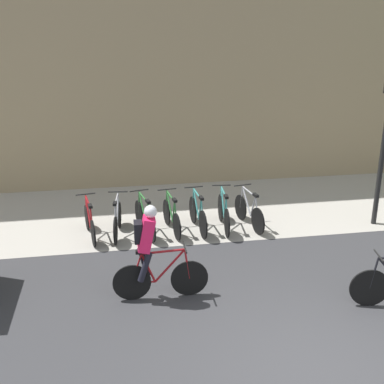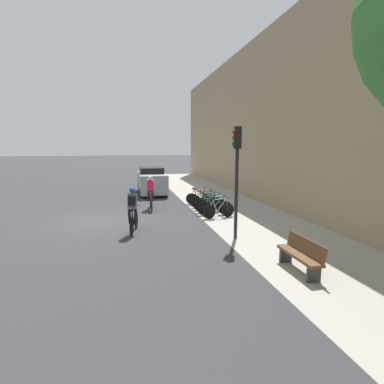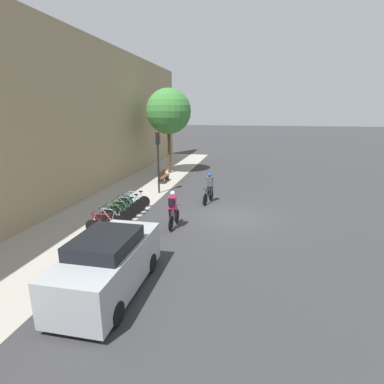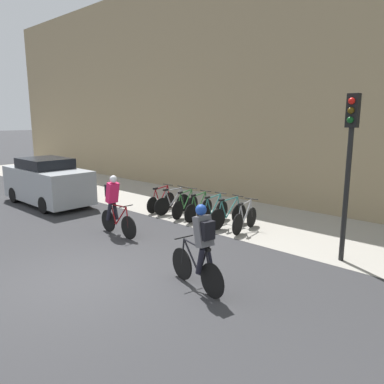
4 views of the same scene
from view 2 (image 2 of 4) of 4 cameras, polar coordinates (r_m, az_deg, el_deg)
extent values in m
plane|color=#333335|center=(13.97, -17.07, -5.35)|extent=(200.00, 200.00, 0.00)
cube|color=#A39E93|center=(15.01, 9.63, -4.10)|extent=(44.00, 4.50, 0.01)
cube|color=#9E8966|center=(15.88, 18.90, 13.95)|extent=(44.00, 0.60, 9.75)
cylinder|color=black|center=(15.29, -7.68, -2.53)|extent=(0.68, 0.05, 0.68)
cylinder|color=black|center=(16.30, -7.94, -1.83)|extent=(0.68, 0.05, 0.68)
cylinder|color=maroon|center=(15.58, -7.79, -1.26)|extent=(0.57, 0.05, 0.62)
cylinder|color=maroon|center=(15.96, -7.89, -1.09)|extent=(0.27, 0.05, 0.58)
cylinder|color=maroon|center=(15.65, -7.84, -0.17)|extent=(0.77, 0.06, 0.07)
cylinder|color=maroon|center=(16.10, -7.89, -1.99)|extent=(0.42, 0.04, 0.05)
cylinder|color=maroon|center=(16.16, -7.93, -0.93)|extent=(0.22, 0.04, 0.56)
cylinder|color=maroon|center=(15.28, -7.72, -1.43)|extent=(0.12, 0.04, 0.59)
cylinder|color=black|center=(15.26, -7.75, -0.18)|extent=(0.04, 0.46, 0.03)
cube|color=black|center=(16.02, -7.94, 0.12)|extent=(0.20, 0.08, 0.06)
cube|color=#EA1E56|center=(15.88, -7.94, 1.25)|extent=(0.33, 0.33, 0.63)
sphere|color=silver|center=(15.75, -7.95, 2.69)|extent=(0.22, 0.22, 0.22)
cylinder|color=black|center=(16.01, -8.30, -0.78)|extent=(0.28, 0.12, 0.56)
cylinder|color=black|center=(16.02, -7.51, -0.76)|extent=(0.24, 0.11, 0.56)
cube|color=black|center=(16.01, -7.97, 1.49)|extent=(0.15, 0.26, 0.36)
cylinder|color=black|center=(12.29, -10.58, -5.32)|extent=(0.69, 0.17, 0.70)
cylinder|color=black|center=(11.30, -11.41, -6.59)|extent=(0.69, 0.17, 0.70)
cylinder|color=black|center=(11.89, -10.88, -4.42)|extent=(0.57, 0.15, 0.62)
cylinder|color=black|center=(11.53, -11.19, -4.92)|extent=(0.27, 0.09, 0.58)
cylinder|color=black|center=(11.72, -11.01, -3.19)|extent=(0.76, 0.19, 0.07)
cylinder|color=black|center=(11.50, -11.23, -6.36)|extent=(0.41, 0.11, 0.05)
cylinder|color=black|center=(11.32, -11.37, -5.12)|extent=(0.22, 0.07, 0.56)
cylinder|color=black|center=(12.19, -10.65, -4.05)|extent=(0.12, 0.06, 0.59)
cylinder|color=black|center=(12.08, -10.72, -2.56)|extent=(0.12, 0.46, 0.03)
cube|color=black|center=(11.34, -11.34, -3.47)|extent=(0.21, 0.12, 0.06)
cube|color=#5B5B60|center=(11.38, -11.30, -1.74)|extent=(0.38, 0.38, 0.63)
sphere|color=#1E47AD|center=(11.39, -11.29, 0.37)|extent=(0.26, 0.26, 0.22)
cylinder|color=black|center=(11.43, -10.71, -4.62)|extent=(0.29, 0.16, 0.56)
cylinder|color=black|center=(11.46, -11.80, -4.61)|extent=(0.26, 0.15, 0.56)
cube|color=black|center=(11.23, -11.43, -1.61)|extent=(0.19, 0.28, 0.36)
cylinder|color=black|center=(17.77, 2.82, -1.02)|extent=(0.13, 0.60, 0.61)
cylinder|color=black|center=(17.37, -0.22, -1.23)|extent=(0.13, 0.60, 0.61)
cylinder|color=maroon|center=(17.58, 1.80, -0.18)|extent=(0.13, 0.56, 0.62)
cylinder|color=maroon|center=(17.43, 0.67, -0.30)|extent=(0.08, 0.26, 0.58)
cylinder|color=maroon|center=(17.49, 1.47, 0.71)|extent=(0.16, 0.75, 0.07)
cylinder|color=maroon|center=(17.44, 0.40, -1.21)|extent=(0.10, 0.41, 0.05)
cylinder|color=maroon|center=(17.36, 0.06, -0.32)|extent=(0.07, 0.22, 0.56)
cylinder|color=maroon|center=(17.70, 2.71, -0.10)|extent=(0.05, 0.12, 0.58)
cylinder|color=black|center=(17.64, 2.59, 0.95)|extent=(0.46, 0.10, 0.03)
cube|color=black|center=(17.34, 0.34, 0.73)|extent=(0.11, 0.21, 0.06)
cylinder|color=black|center=(17.03, 3.46, -1.38)|extent=(0.11, 0.65, 0.65)
cylinder|color=black|center=(16.90, 0.20, -1.44)|extent=(0.11, 0.65, 0.65)
cylinder|color=#99999E|center=(16.93, 2.36, -0.46)|extent=(0.10, 0.54, 0.62)
cylinder|color=#99999E|center=(16.88, 1.15, -0.53)|extent=(0.07, 0.25, 0.58)
cylinder|color=#99999E|center=(16.87, 2.01, 0.48)|extent=(0.13, 0.72, 0.07)
cylinder|color=#99999E|center=(16.92, 0.86, -1.46)|extent=(0.08, 0.39, 0.05)
cylinder|color=#99999E|center=(16.86, 0.50, -0.52)|extent=(0.06, 0.21, 0.56)
cylinder|color=#99999E|center=(16.97, 3.34, -0.42)|extent=(0.05, 0.12, 0.58)
cylinder|color=black|center=(16.92, 3.22, 0.68)|extent=(0.46, 0.08, 0.03)
cube|color=black|center=(16.82, 0.80, 0.55)|extent=(0.10, 0.21, 0.06)
cylinder|color=black|center=(16.58, 3.94, -1.65)|extent=(0.17, 0.64, 0.65)
cylinder|color=black|center=(16.13, 0.80, -1.92)|extent=(0.17, 0.64, 0.65)
cylinder|color=#2D6B33|center=(16.37, 2.90, -0.77)|extent=(0.15, 0.55, 0.62)
cylinder|color=#2D6B33|center=(16.21, 1.74, -0.91)|extent=(0.09, 0.26, 0.58)
cylinder|color=#2D6B33|center=(16.28, 2.57, 0.18)|extent=(0.19, 0.74, 0.07)
cylinder|color=#2D6B33|center=(16.22, 1.45, -1.89)|extent=(0.11, 0.40, 0.05)
cylinder|color=#2D6B33|center=(16.12, 1.10, -0.93)|extent=(0.07, 0.21, 0.56)
cylinder|color=#2D6B33|center=(16.51, 3.83, -0.67)|extent=(0.06, 0.12, 0.58)
cylinder|color=black|center=(16.44, 3.72, 0.45)|extent=(0.46, 0.12, 0.03)
cube|color=black|center=(16.11, 1.39, 0.19)|extent=(0.12, 0.21, 0.06)
cylinder|color=black|center=(15.94, 4.61, -2.11)|extent=(0.11, 0.63, 0.63)
cylinder|color=black|center=(15.57, 1.35, -2.34)|extent=(0.11, 0.63, 0.63)
cylinder|color=#2D6B33|center=(15.76, 3.53, -1.18)|extent=(0.10, 0.54, 0.62)
cylinder|color=#2D6B33|center=(15.62, 2.31, -1.31)|extent=(0.07, 0.25, 0.58)
cylinder|color=#2D6B33|center=(15.67, 3.18, -0.18)|extent=(0.13, 0.72, 0.07)
cylinder|color=#2D6B33|center=(15.64, 2.01, -2.32)|extent=(0.08, 0.39, 0.05)
cylinder|color=#2D6B33|center=(15.55, 1.65, -1.32)|extent=(0.06, 0.21, 0.56)
cylinder|color=#2D6B33|center=(15.87, 4.49, -1.09)|extent=(0.05, 0.12, 0.58)
cylinder|color=black|center=(15.80, 4.38, 0.08)|extent=(0.46, 0.08, 0.03)
cube|color=black|center=(15.53, 1.96, -0.16)|extent=(0.10, 0.21, 0.06)
cylinder|color=black|center=(15.32, 5.39, -2.50)|extent=(0.08, 0.67, 0.67)
cylinder|color=black|center=(14.99, 1.86, -2.71)|extent=(0.08, 0.67, 0.67)
cylinder|color=teal|center=(15.15, 4.22, -1.52)|extent=(0.07, 0.55, 0.62)
cylinder|color=teal|center=(15.03, 2.91, -1.65)|extent=(0.06, 0.26, 0.58)
cylinder|color=teal|center=(15.06, 3.85, -0.48)|extent=(0.09, 0.74, 0.07)
cylinder|color=teal|center=(15.05, 2.58, -2.70)|extent=(0.06, 0.40, 0.05)
cylinder|color=teal|center=(14.96, 2.19, -1.66)|extent=(0.05, 0.21, 0.56)
cylinder|color=teal|center=(15.25, 5.27, -1.44)|extent=(0.04, 0.12, 0.58)
cylinder|color=black|center=(15.18, 5.15, -0.22)|extent=(0.46, 0.06, 0.03)
cube|color=black|center=(14.94, 2.52, -0.45)|extent=(0.09, 0.20, 0.06)
cylinder|color=black|center=(14.67, 6.31, -3.00)|extent=(0.09, 0.68, 0.68)
cylinder|color=black|center=(14.45, 2.36, -3.13)|extent=(0.09, 0.68, 0.68)
cylinder|color=teal|center=(14.53, 4.99, -1.95)|extent=(0.09, 0.56, 0.62)
cylinder|color=teal|center=(14.45, 3.53, -2.05)|extent=(0.06, 0.26, 0.58)
cylinder|color=teal|center=(14.46, 4.57, -0.86)|extent=(0.10, 0.76, 0.07)
cylinder|color=teal|center=(14.49, 3.16, -3.13)|extent=(0.07, 0.41, 0.05)
cylinder|color=teal|center=(14.41, 2.73, -2.04)|extent=(0.05, 0.22, 0.56)
cylinder|color=teal|center=(14.60, 6.17, -1.89)|extent=(0.05, 0.12, 0.59)
cylinder|color=black|center=(14.54, 6.03, -0.61)|extent=(0.46, 0.07, 0.03)
cube|color=black|center=(14.38, 3.10, -0.80)|extent=(0.10, 0.21, 0.06)
cylinder|color=black|center=(14.18, 6.87, -3.47)|extent=(0.14, 0.64, 0.64)
cylinder|color=black|center=(13.75, 3.30, -3.81)|extent=(0.14, 0.64, 0.64)
cylinder|color=#99999E|center=(13.97, 5.70, -2.46)|extent=(0.13, 0.54, 0.62)
cylinder|color=#99999E|center=(13.82, 4.37, -2.63)|extent=(0.08, 0.25, 0.58)
cylinder|color=#99999E|center=(13.87, 5.33, -1.34)|extent=(0.16, 0.72, 0.07)
cylinder|color=#99999E|center=(13.83, 4.03, -3.78)|extent=(0.09, 0.39, 0.05)
cylinder|color=#99999E|center=(13.73, 3.65, -2.66)|extent=(0.06, 0.21, 0.56)
cylinder|color=#99999E|center=(14.11, 6.75, -2.34)|extent=(0.05, 0.12, 0.58)
cylinder|color=black|center=(14.03, 6.64, -1.02)|extent=(0.46, 0.10, 0.03)
cube|color=black|center=(13.71, 3.99, -1.34)|extent=(0.11, 0.21, 0.06)
cylinder|color=black|center=(10.65, 8.47, 1.53)|extent=(0.12, 0.12, 3.97)
cube|color=black|center=(10.58, 8.67, 10.17)|extent=(0.26, 0.20, 0.76)
sphere|color=red|center=(10.54, 8.04, 11.33)|extent=(0.15, 0.15, 0.15)
sphere|color=#4C380A|center=(10.53, 8.02, 10.19)|extent=(0.15, 0.15, 0.15)
sphere|color=#0C4719|center=(10.53, 8.00, 9.06)|extent=(0.15, 0.15, 0.15)
cube|color=brown|center=(8.55, 19.72, -11.27)|extent=(1.64, 0.40, 0.08)
cube|color=brown|center=(8.57, 20.83, -9.59)|extent=(1.64, 0.12, 0.40)
cube|color=#2D2D2D|center=(9.15, 17.41, -11.33)|extent=(0.08, 0.36, 0.45)
cube|color=#2D2D2D|center=(8.12, 22.17, -14.17)|extent=(0.08, 0.36, 0.45)
cube|color=#9EA3A8|center=(21.11, -7.68, 1.86)|extent=(4.30, 1.78, 1.27)
cube|color=black|center=(21.14, -7.75, 4.14)|extent=(2.06, 1.57, 0.40)
cylinder|color=black|center=(19.81, -9.67, -0.11)|extent=(0.62, 0.20, 0.62)
cylinder|color=black|center=(19.96, -4.97, 0.05)|extent=(0.62, 0.20, 0.62)
cylinder|color=black|center=(22.44, -10.04, 0.91)|extent=(0.62, 0.20, 0.62)
cylinder|color=black|center=(22.58, -5.89, 1.04)|extent=(0.62, 0.20, 0.62)
camera|label=1|loc=(17.47, -34.66, 11.51)|focal=45.00mm
camera|label=3|loc=(28.37, -17.58, 12.31)|focal=28.00mm
camera|label=4|loc=(8.28, -50.21, 6.53)|focal=35.00mm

